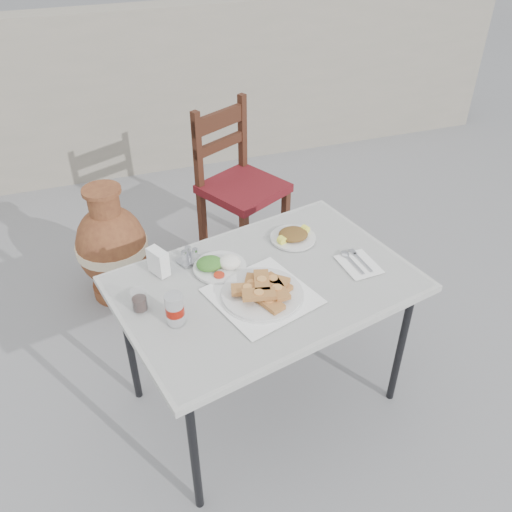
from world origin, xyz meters
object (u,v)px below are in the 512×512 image
object	(u,v)px
chair	(238,184)
soda_can	(175,309)
cafe_table	(266,290)
salad_chopped_plate	(293,236)
pide_plate	(262,289)
cola_glass	(139,301)
napkin_holder	(158,262)
condiment_caddy	(189,257)
salad_rice_plate	(219,265)
terracotta_urn	(112,247)

from	to	relation	value
chair	soda_can	bearing A→B (deg)	-144.05
cafe_table	soda_can	distance (m)	0.41
salad_chopped_plate	chair	world-z (taller)	chair
pide_plate	salad_chopped_plate	bearing A→B (deg)	51.02
cola_glass	napkin_holder	xyz separation A→B (m)	(0.11, 0.19, 0.02)
pide_plate	condiment_caddy	world-z (taller)	pide_plate
cafe_table	soda_can	world-z (taller)	soda_can
pide_plate	salad_rice_plate	bearing A→B (deg)	116.15
cola_glass	salad_rice_plate	bearing A→B (deg)	22.13
cola_glass	napkin_holder	world-z (taller)	napkin_holder
pide_plate	salad_chopped_plate	distance (m)	0.40
condiment_caddy	salad_chopped_plate	bearing A→B (deg)	1.27
cola_glass	terracotta_urn	size ratio (longest dim) A/B	0.12
soda_can	terracotta_urn	world-z (taller)	soda_can
salad_chopped_plate	cola_glass	bearing A→B (deg)	-161.28
soda_can	terracotta_urn	size ratio (longest dim) A/B	0.18
cafe_table	cola_glass	world-z (taller)	cola_glass
pide_plate	chair	xyz separation A→B (m)	(0.29, 1.21, -0.24)
salad_chopped_plate	chair	xyz separation A→B (m)	(0.03, 0.90, -0.22)
pide_plate	salad_chopped_plate	xyz separation A→B (m)	(0.25, 0.31, -0.02)
cafe_table	cola_glass	bearing A→B (deg)	-179.38
cafe_table	salad_chopped_plate	distance (m)	0.32
pide_plate	salad_rice_plate	world-z (taller)	pide_plate
pide_plate	chair	world-z (taller)	chair
salad_rice_plate	soda_can	distance (m)	0.34
salad_chopped_plate	chair	distance (m)	0.93
cola_glass	condiment_caddy	distance (m)	0.33
salad_chopped_plate	condiment_caddy	bearing A→B (deg)	-178.73
salad_rice_plate	napkin_holder	world-z (taller)	napkin_holder
chair	pide_plate	bearing A→B (deg)	-130.84
terracotta_urn	condiment_caddy	bearing A→B (deg)	-69.86
napkin_holder	chair	world-z (taller)	chair
salad_rice_plate	soda_can	world-z (taller)	soda_can
soda_can	napkin_holder	xyz separation A→B (m)	(-0.00, 0.30, -0.01)
cafe_table	pide_plate	world-z (taller)	pide_plate
salad_chopped_plate	soda_can	size ratio (longest dim) A/B	1.66
cafe_table	napkin_holder	xyz separation A→B (m)	(-0.38, 0.18, 0.10)
salad_chopped_plate	napkin_holder	size ratio (longest dim) A/B	1.84
pide_plate	cola_glass	xyz separation A→B (m)	(-0.44, 0.08, 0.00)
salad_chopped_plate	napkin_holder	xyz separation A→B (m)	(-0.59, -0.05, 0.04)
salad_rice_plate	soda_can	size ratio (longest dim) A/B	1.80
salad_chopped_plate	condiment_caddy	world-z (taller)	condiment_caddy
soda_can	napkin_holder	size ratio (longest dim) A/B	1.11
salad_rice_plate	salad_chopped_plate	bearing A→B (deg)	15.38
salad_chopped_plate	cafe_table	bearing A→B (deg)	-132.07
cola_glass	chair	xyz separation A→B (m)	(0.73, 1.14, -0.24)
condiment_caddy	salad_rice_plate	bearing A→B (deg)	-41.36
salad_rice_plate	napkin_holder	distance (m)	0.24
napkin_holder	condiment_caddy	xyz separation A→B (m)	(0.13, 0.04, -0.03)
soda_can	cola_glass	world-z (taller)	soda_can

